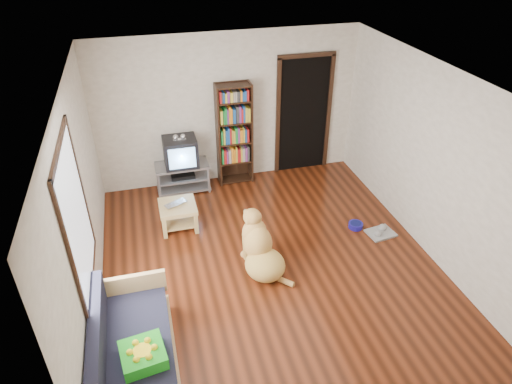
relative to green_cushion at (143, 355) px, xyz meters
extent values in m
plane|color=#612510|center=(1.75, 1.55, -0.49)|extent=(5.00, 5.00, 0.00)
plane|color=white|center=(1.75, 1.55, 2.11)|extent=(5.00, 5.00, 0.00)
plane|color=silver|center=(1.75, 4.05, 0.81)|extent=(4.50, 0.00, 4.50)
plane|color=silver|center=(1.75, -0.95, 0.81)|extent=(4.50, 0.00, 4.50)
plane|color=silver|center=(-0.50, 1.55, 0.81)|extent=(0.00, 5.00, 5.00)
plane|color=silver|center=(4.00, 1.55, 0.81)|extent=(0.00, 5.00, 5.00)
cube|color=green|center=(0.00, 0.00, 0.00)|extent=(0.47, 0.47, 0.14)
imported|color=#BABABE|center=(0.64, 2.69, -0.08)|extent=(0.40, 0.35, 0.03)
cylinder|color=#1C1596|center=(3.27, 1.99, -0.45)|extent=(0.22, 0.22, 0.08)
cube|color=gray|center=(3.57, 1.74, -0.47)|extent=(0.44, 0.37, 0.03)
cube|color=white|center=(-0.48, 1.05, 1.01)|extent=(0.02, 1.30, 1.60)
cube|color=black|center=(-0.48, 1.05, 1.83)|extent=(0.03, 1.42, 0.06)
cube|color=black|center=(-0.48, 1.05, 0.19)|extent=(0.03, 1.42, 0.06)
cube|color=black|center=(-0.48, 0.35, 1.01)|extent=(0.03, 0.06, 1.70)
cube|color=black|center=(-0.48, 1.75, 1.01)|extent=(0.03, 0.06, 1.70)
cube|color=black|center=(3.10, 4.03, 0.56)|extent=(0.90, 0.02, 2.10)
cube|color=black|center=(2.62, 4.02, 0.56)|extent=(0.07, 0.05, 2.14)
cube|color=black|center=(3.58, 4.02, 0.56)|extent=(0.07, 0.05, 2.14)
cube|color=black|center=(3.10, 4.02, 1.64)|extent=(1.03, 0.05, 0.07)
cube|color=#99999E|center=(0.85, 3.80, -0.01)|extent=(0.90, 0.45, 0.04)
cube|color=#99999E|center=(0.85, 3.80, -0.24)|extent=(0.86, 0.42, 0.03)
cube|color=#99999E|center=(0.85, 3.80, -0.43)|extent=(0.90, 0.45, 0.04)
cylinder|color=#99999E|center=(0.43, 3.60, -0.24)|extent=(0.04, 0.04, 0.50)
cylinder|color=#99999E|center=(1.27, 3.60, -0.24)|extent=(0.04, 0.04, 0.50)
cylinder|color=#99999E|center=(0.43, 4.00, -0.24)|extent=(0.04, 0.04, 0.50)
cylinder|color=#99999E|center=(1.27, 4.00, -0.24)|extent=(0.04, 0.04, 0.50)
cube|color=black|center=(0.85, 3.80, -0.19)|extent=(0.40, 0.30, 0.07)
cube|color=black|center=(0.85, 3.80, 0.25)|extent=(0.55, 0.48, 0.48)
cube|color=black|center=(0.85, 4.00, 0.25)|extent=(0.40, 0.14, 0.36)
cube|color=#8CBFF2|center=(0.85, 3.55, 0.25)|extent=(0.44, 0.02, 0.36)
cube|color=silver|center=(0.85, 3.75, 0.50)|extent=(0.20, 0.07, 0.02)
sphere|color=silver|center=(0.79, 3.75, 0.55)|extent=(0.09, 0.09, 0.09)
sphere|color=silver|center=(0.91, 3.75, 0.55)|extent=(0.09, 0.09, 0.09)
cube|color=black|center=(1.52, 3.89, 0.41)|extent=(0.03, 0.30, 1.80)
cube|color=black|center=(2.08, 3.89, 0.41)|extent=(0.03, 0.30, 1.80)
cube|color=black|center=(1.80, 4.03, 0.41)|extent=(0.60, 0.02, 1.80)
cube|color=black|center=(1.80, 3.89, -0.46)|extent=(0.56, 0.28, 0.02)
cube|color=black|center=(1.80, 3.89, -0.09)|extent=(0.56, 0.28, 0.03)
cube|color=black|center=(1.80, 3.89, 0.28)|extent=(0.56, 0.28, 0.02)
cube|color=black|center=(1.80, 3.89, 0.65)|extent=(0.56, 0.28, 0.02)
cube|color=black|center=(1.80, 3.89, 1.02)|extent=(0.56, 0.28, 0.02)
cube|color=black|center=(1.80, 3.89, 1.28)|extent=(0.56, 0.28, 0.02)
cube|color=tan|center=(-0.08, 0.15, -0.38)|extent=(0.80, 1.80, 0.22)
cube|color=#1E1E2D|center=(-0.08, 0.15, -0.16)|extent=(0.74, 1.74, 0.18)
cube|color=#1E1E2D|center=(-0.42, 0.15, 0.11)|extent=(0.12, 1.74, 0.40)
cube|color=tan|center=(-0.08, 1.01, 0.01)|extent=(0.80, 0.06, 0.30)
cube|color=tan|center=(0.64, 2.72, -0.12)|extent=(0.55, 0.55, 0.06)
cube|color=tan|center=(0.64, 2.72, -0.39)|extent=(0.45, 0.45, 0.03)
cube|color=tan|center=(0.41, 2.48, -0.32)|extent=(0.06, 0.06, 0.34)
cube|color=tan|center=(0.88, 2.48, -0.32)|extent=(0.06, 0.06, 0.34)
cube|color=tan|center=(0.41, 2.95, -0.32)|extent=(0.06, 0.06, 0.34)
cube|color=tan|center=(0.88, 2.95, -0.32)|extent=(0.06, 0.06, 0.34)
ellipsoid|color=gold|center=(1.63, 1.33, -0.33)|extent=(0.64, 0.68, 0.39)
ellipsoid|color=gold|center=(1.58, 1.53, -0.11)|extent=(0.46, 0.49, 0.52)
ellipsoid|color=tan|center=(1.56, 1.64, 0.02)|extent=(0.39, 0.37, 0.37)
ellipsoid|color=#BD8448|center=(1.55, 1.70, 0.22)|extent=(0.29, 0.31, 0.23)
ellipsoid|color=#D88E53|center=(1.52, 1.82, 0.19)|extent=(0.14, 0.22, 0.09)
sphere|color=black|center=(1.50, 1.92, 0.19)|extent=(0.05, 0.05, 0.05)
ellipsoid|color=#D6AC52|center=(1.47, 1.64, 0.20)|extent=(0.07, 0.09, 0.16)
ellipsoid|color=#DA8A53|center=(1.64, 1.68, 0.20)|extent=(0.07, 0.09, 0.16)
cylinder|color=#BA8A47|center=(1.46, 1.72, -0.28)|extent=(0.11, 0.14, 0.43)
cylinder|color=tan|center=(1.62, 1.76, -0.28)|extent=(0.11, 0.14, 0.43)
sphere|color=tan|center=(1.45, 1.77, -0.47)|extent=(0.11, 0.11, 0.11)
sphere|color=#DAA954|center=(1.61, 1.81, -0.47)|extent=(0.11, 0.11, 0.11)
cylinder|color=#B99147|center=(1.80, 1.13, -0.46)|extent=(0.30, 0.33, 0.09)
camera|label=1|loc=(0.31, -3.13, 3.72)|focal=32.00mm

